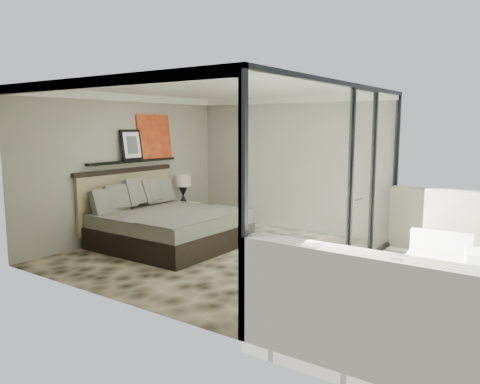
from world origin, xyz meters
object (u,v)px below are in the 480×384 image
Objects in this scene: table_lamp at (183,186)px; lounger at (431,276)px; bed at (166,225)px; nightstand at (183,214)px.

lounger is at bearing -11.12° from table_lamp.
bed reaches higher than lounger.
nightstand is (-0.83, 1.39, -0.11)m from bed.
table_lamp is at bearing 119.98° from bed.
nightstand is 0.31× the size of lounger.
bed is 1.34× the size of lounger.
lounger is (5.40, -1.06, -0.70)m from table_lamp.
nightstand is at bearing 164.49° from lounger.
nightstand is 0.64m from table_lamp.
table_lamp is (0.04, -0.03, 0.64)m from nightstand.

